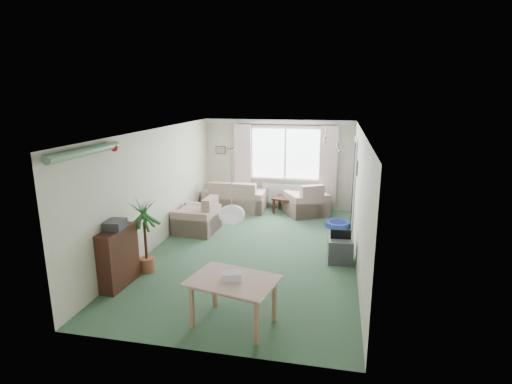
% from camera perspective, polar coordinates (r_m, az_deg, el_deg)
% --- Properties ---
extents(ground, '(6.50, 6.50, 0.00)m').
position_cam_1_polar(ground, '(8.09, -0.43, -8.44)').
color(ground, '#315239').
extents(window, '(1.80, 0.03, 1.30)m').
position_cam_1_polar(window, '(10.75, 4.22, 5.48)').
color(window, white).
extents(curtain_rod, '(2.60, 0.03, 0.03)m').
position_cam_1_polar(curtain_rod, '(10.58, 4.23, 9.54)').
color(curtain_rod, black).
extents(curtain_left, '(0.45, 0.08, 2.00)m').
position_cam_1_polar(curtain_left, '(10.89, -1.90, 4.39)').
color(curtain_left, beige).
extents(curtain_right, '(0.45, 0.08, 2.00)m').
position_cam_1_polar(curtain_right, '(10.60, 10.31, 3.91)').
color(curtain_right, beige).
extents(radiator, '(1.20, 0.10, 0.55)m').
position_cam_1_polar(radiator, '(10.92, 4.09, -0.27)').
color(radiator, white).
extents(doorway, '(0.03, 0.95, 2.00)m').
position_cam_1_polar(doorway, '(9.75, 13.82, 1.23)').
color(doorway, black).
extents(pendant_lamp, '(0.36, 0.36, 0.36)m').
position_cam_1_polar(pendant_lamp, '(5.44, -3.46, -3.24)').
color(pendant_lamp, white).
extents(tinsel_garland, '(1.60, 1.60, 0.12)m').
position_cam_1_polar(tinsel_garland, '(6.16, -23.09, 5.34)').
color(tinsel_garland, '#196626').
extents(bauble_cluster_a, '(0.20, 0.20, 0.20)m').
position_cam_1_polar(bauble_cluster_a, '(8.26, 9.81, 7.77)').
color(bauble_cluster_a, silver).
extents(bauble_cluster_b, '(0.20, 0.20, 0.20)m').
position_cam_1_polar(bauble_cluster_b, '(7.06, 11.90, 6.65)').
color(bauble_cluster_b, silver).
extents(wall_picture_back, '(0.28, 0.03, 0.22)m').
position_cam_1_polar(wall_picture_back, '(11.11, -5.07, 6.00)').
color(wall_picture_back, brown).
extents(wall_picture_right, '(0.03, 0.24, 0.30)m').
position_cam_1_polar(wall_picture_right, '(8.66, 14.20, 3.34)').
color(wall_picture_right, brown).
extents(sofa, '(1.63, 0.87, 0.81)m').
position_cam_1_polar(sofa, '(10.74, -2.99, -0.46)').
color(sofa, beige).
rests_on(sofa, ground).
extents(armchair_corner, '(1.27, 1.25, 0.85)m').
position_cam_1_polar(armchair_corner, '(10.41, 7.17, -0.92)').
color(armchair_corner, beige).
rests_on(armchair_corner, ground).
extents(armchair_left, '(0.92, 0.96, 0.82)m').
position_cam_1_polar(armchair_left, '(9.16, -8.49, -3.15)').
color(armchair_left, beige).
rests_on(armchair_left, ground).
extents(coffee_table, '(1.01, 0.72, 0.41)m').
position_cam_1_polar(coffee_table, '(10.51, 5.02, -1.96)').
color(coffee_table, black).
rests_on(coffee_table, ground).
extents(photo_frame, '(0.12, 0.04, 0.16)m').
position_cam_1_polar(photo_frame, '(10.43, 5.00, -0.47)').
color(photo_frame, brown).
rests_on(photo_frame, coffee_table).
extents(bookshelf, '(0.31, 0.81, 0.98)m').
position_cam_1_polar(bookshelf, '(6.93, -19.06, -8.83)').
color(bookshelf, black).
rests_on(bookshelf, ground).
extents(hifi_box, '(0.31, 0.38, 0.14)m').
position_cam_1_polar(hifi_box, '(6.76, -19.50, -4.40)').
color(hifi_box, '#313135').
rests_on(hifi_box, bookshelf).
extents(houseplant, '(0.59, 0.59, 1.34)m').
position_cam_1_polar(houseplant, '(7.25, -15.56, -6.01)').
color(houseplant, '#216222').
rests_on(houseplant, ground).
extents(dining_table, '(1.17, 0.91, 0.65)m').
position_cam_1_polar(dining_table, '(5.61, -3.21, -15.52)').
color(dining_table, '#9B6D54').
rests_on(dining_table, ground).
extents(gift_box, '(0.29, 0.25, 0.12)m').
position_cam_1_polar(gift_box, '(5.43, -3.48, -11.97)').
color(gift_box, silver).
rests_on(gift_box, dining_table).
extents(tv_cube, '(0.48, 0.53, 0.45)m').
position_cam_1_polar(tv_cube, '(7.72, 11.90, -8.10)').
color(tv_cube, '#343338').
rests_on(tv_cube, ground).
extents(pet_bed, '(0.59, 0.59, 0.12)m').
position_cam_1_polar(pet_bed, '(9.68, 11.57, -4.52)').
color(pet_bed, '#223FA0').
rests_on(pet_bed, ground).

